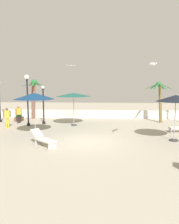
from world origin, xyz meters
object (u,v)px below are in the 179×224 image
Objects in this scene: lamp_post_2 at (27,92)px; patio_umbrella_1 at (74,95)px; patio_umbrella_2 at (34,96)px; lamp_post_0 at (43,103)px; lounge_chair_0 at (43,138)px; seagull_1 at (153,64)px; guest_1 at (18,113)px; palm_tree_0 at (160,96)px; planter at (19,117)px; guest_0 at (7,116)px; seagull_0 at (71,65)px; patio_umbrella_0 at (176,99)px; palm_tree_1 at (34,94)px.

patio_umbrella_1 is at bearing 5.13° from lamp_post_2.
patio_umbrella_2 is 0.88× the size of lamp_post_0.
lounge_chair_0 is 1.70× the size of seagull_1.
palm_tree_0 is at bearing 5.36° from guest_1.
palm_tree_0 is at bearing 0.41° from planter.
lamp_post_2 reaches higher than palm_tree_0.
lamp_post_2 reaches higher than guest_0.
lamp_post_2 is 7.08m from seagull_0.
seagull_1 is (7.78, -6.62, 2.67)m from lamp_post_0.
patio_umbrella_0 is 11.43m from lamp_post_2.
patio_umbrella_0 is 1.84× the size of guest_1.
guest_1 is at bearing 140.25° from lamp_post_2.
lamp_post_0 is 2.52m from guest_1.
lounge_chair_0 is at bearing -137.03° from palm_tree_0.
patio_umbrella_0 is 2.69× the size of seagull_0.
patio_umbrella_2 is 7.94m from seagull_1.
lamp_post_0 is 2.06× the size of guest_0.
patio_umbrella_2 is at bearing 159.69° from seagull_1.
seagull_0 reaches higher than patio_umbrella_2.
guest_1 is (-12.63, -1.18, -1.47)m from palm_tree_0.
patio_umbrella_2 is 9.51m from seagull_0.
seagull_1 reaches higher than palm_tree_1.
guest_0 is (-4.23, 4.60, 0.58)m from lounge_chair_0.
patio_umbrella_2 is 4.07m from lamp_post_0.
guest_0 is (-12.70, -3.28, -1.43)m from palm_tree_0.
guest_1 is at bearing 124.95° from patio_umbrella_2.
guest_1 is at bearing 88.22° from guest_0.
patio_umbrella_2 is at bearing 173.16° from patio_umbrella_0.
guest_0 is (-11.99, 3.12, -1.61)m from patio_umbrella_0.
lamp_post_0 is at bearing -4.61° from guest_1.
patio_umbrella_2 is 6.60m from planter.
seagull_0 is at bearing 71.54° from lamp_post_0.
seagull_0 reaches higher than guest_0.
seagull_1 is (10.20, -4.72, 3.52)m from guest_0.
guest_0 is 1.55× the size of seagull_1.
planter is at bearing 96.57° from guest_0.
seagull_0 reaches higher than guest_1.
palm_tree_1 is at bearing 145.30° from patio_umbrella_0.
patio_umbrella_0 reaches higher than patio_umbrella_1.
seagull_1 is (8.85, -5.75, 1.70)m from lamp_post_2.
patio_umbrella_2 is 3.47m from lamp_post_2.
palm_tree_0 reaches higher than patio_umbrella_0.
patio_umbrella_0 reaches higher than guest_1.
patio_umbrella_1 reaches higher than planter.
patio_umbrella_1 is 6.22m from planter.
palm_tree_1 is at bearing 111.19° from lounge_chair_0.
patio_umbrella_1 is 0.99× the size of patio_umbrella_2.
guest_1 reaches higher than planter.
palm_tree_0 is (9.74, 5.32, -0.25)m from patio_umbrella_2.
seagull_1 reaches higher than lamp_post_0.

